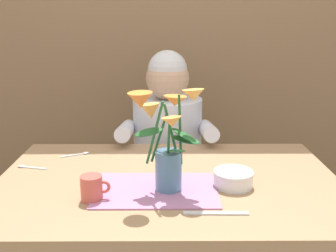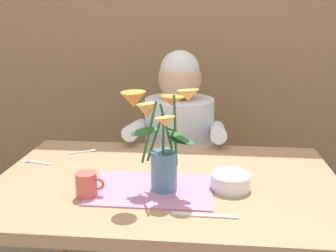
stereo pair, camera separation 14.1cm
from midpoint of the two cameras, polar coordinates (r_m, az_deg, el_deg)
name	(u,v)px [view 2 (the right image)]	position (r m, az deg, el deg)	size (l,w,h in m)	color
wood_panel_backdrop	(185,23)	(2.36, 4.24, 14.28)	(4.00, 0.10, 2.50)	brown
dining_table	(167,204)	(1.47, 2.65, -11.06)	(1.20, 0.80, 0.74)	#9E7A56
seated_person	(178,164)	(2.06, 3.43, -5.43)	(0.45, 0.47, 1.14)	#4C4C56
striped_placemat	(152,189)	(1.34, 0.70, -8.93)	(0.40, 0.28, 0.01)	#B275A3
flower_vase	(161,139)	(1.27, 2.22, -1.90)	(0.26, 0.22, 0.34)	teal
ceramic_bowl	(230,180)	(1.37, 11.78, -7.57)	(0.14, 0.14, 0.06)	white
dinner_knife	(205,215)	(1.19, 8.73, -12.42)	(0.19, 0.02, 0.01)	silver
tea_cup	(87,185)	(1.29, -8.30, -8.25)	(0.09, 0.07, 0.08)	#CC564C
spoon_0	(34,162)	(1.64, -16.00, -4.93)	(0.12, 0.04, 0.01)	silver
spoon_1	(87,151)	(1.72, -9.05, -3.56)	(0.11, 0.07, 0.01)	silver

